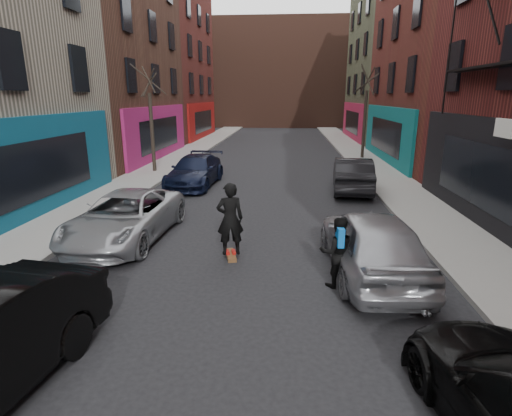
% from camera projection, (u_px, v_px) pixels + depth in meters
% --- Properties ---
extents(sidewalk_left, '(2.50, 84.00, 0.13)m').
position_uv_depth(sidewalk_left, '(200.00, 146.00, 33.75)').
color(sidewalk_left, gray).
rests_on(sidewalk_left, ground).
extents(sidewalk_right, '(2.50, 84.00, 0.13)m').
position_uv_depth(sidewalk_right, '(350.00, 147.00, 32.80)').
color(sidewalk_right, gray).
rests_on(sidewalk_right, ground).
extents(building_far, '(40.00, 10.00, 14.00)m').
position_uv_depth(building_far, '(281.00, 75.00, 56.35)').
color(building_far, '#47281E').
rests_on(building_far, ground).
extents(tree_left_far, '(2.00, 2.00, 6.50)m').
position_uv_depth(tree_left_far, '(151.00, 111.00, 21.34)').
color(tree_left_far, black).
rests_on(tree_left_far, sidewalk_left).
extents(tree_right_far, '(2.00, 2.00, 6.80)m').
position_uv_depth(tree_right_far, '(366.00, 106.00, 26.10)').
color(tree_right_far, black).
rests_on(tree_right_far, sidewalk_right).
extents(parked_left_far, '(2.55, 5.12, 1.39)m').
position_uv_depth(parked_left_far, '(125.00, 217.00, 11.77)').
color(parked_left_far, '#9B9DA3').
rests_on(parked_left_far, ground).
extents(parked_left_end, '(2.23, 4.97, 1.42)m').
position_uv_depth(parked_left_end, '(195.00, 171.00, 18.95)').
color(parked_left_end, black).
rests_on(parked_left_end, ground).
extents(parked_right_far, '(2.17, 4.81, 1.60)m').
position_uv_depth(parked_right_far, '(371.00, 242.00, 9.45)').
color(parked_right_far, '#919299').
rests_on(parked_right_far, ground).
extents(parked_right_end, '(2.01, 4.71, 1.51)m').
position_uv_depth(parked_right_end, '(352.00, 175.00, 17.81)').
color(parked_right_end, black).
rests_on(parked_right_end, ground).
extents(skateboard, '(0.42, 0.83, 0.10)m').
position_uv_depth(skateboard, '(231.00, 255.00, 10.62)').
color(skateboard, brown).
rests_on(skateboard, ground).
extents(skateboarder, '(0.80, 0.62, 1.93)m').
position_uv_depth(skateboarder, '(230.00, 219.00, 10.35)').
color(skateboarder, black).
rests_on(skateboarder, skateboard).
extents(pedestrian, '(0.84, 0.69, 1.61)m').
position_uv_depth(pedestrian, '(337.00, 252.00, 8.81)').
color(pedestrian, black).
rests_on(pedestrian, ground).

